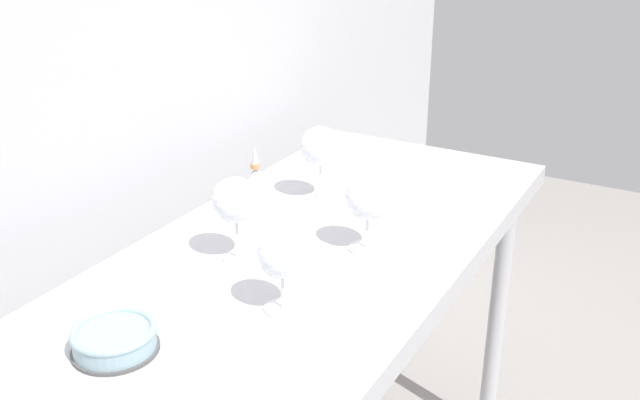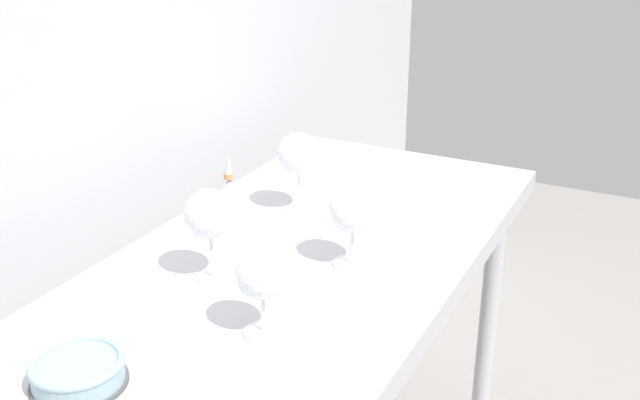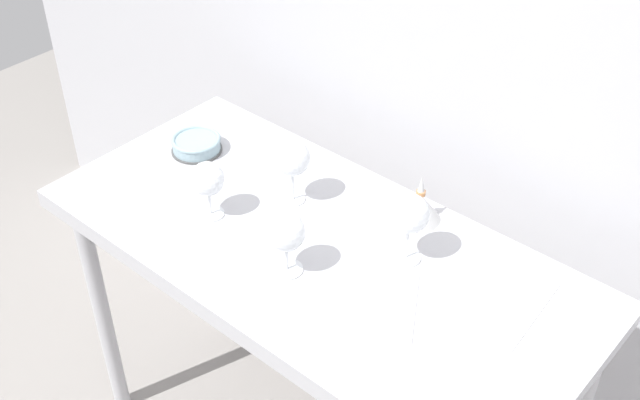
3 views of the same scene
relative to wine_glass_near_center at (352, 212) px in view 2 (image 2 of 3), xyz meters
name	(u,v)px [view 2 (image 2 of 3)]	position (x,y,z in m)	size (l,w,h in m)	color
back_wall	(84,33)	(-0.01, 0.61, 0.29)	(3.80, 0.04, 2.60)	#B7B7BC
steel_counter	(297,300)	(-0.01, 0.12, -0.22)	(1.40, 0.65, 0.90)	#B6B6BB
wine_glass_near_center	(352,212)	(0.00, 0.00, 0.00)	(0.09, 0.09, 0.16)	white
wine_glass_far_right	(299,156)	(0.19, 0.22, 0.02)	(0.09, 0.09, 0.18)	white
wine_glass_far_left	(209,216)	(-0.17, 0.21, 0.02)	(0.09, 0.09, 0.18)	white
wine_glass_near_left	(262,275)	(-0.29, 0.03, 0.00)	(0.09, 0.09, 0.16)	white
tasting_sheet_upper	(377,217)	(0.23, 0.04, -0.11)	(0.18, 0.22, 0.00)	white
tasting_sheet_lower	(337,174)	(0.43, 0.24, -0.11)	(0.18, 0.25, 0.00)	white
tasting_bowl	(78,371)	(-0.53, 0.20, -0.09)	(0.14, 0.14, 0.04)	#4C4C4C
decanter_funnel	(230,193)	(0.12, 0.36, -0.07)	(0.11, 0.11, 0.13)	silver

